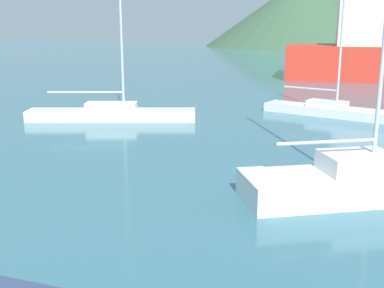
# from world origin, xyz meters

# --- Properties ---
(sailboat_inner) EXTENTS (8.42, 4.65, 9.40)m
(sailboat_inner) POSITION_xyz_m (-6.85, 21.52, 0.41)
(sailboat_inner) COLOR white
(sailboat_inner) RESTS_ON ground_plane
(sailboat_middle) EXTENTS (6.96, 2.91, 8.38)m
(sailboat_middle) POSITION_xyz_m (3.11, 27.26, 0.37)
(sailboat_middle) COLOR silver
(sailboat_middle) RESTS_ON ground_plane
(sailboat_outer) EXTENTS (6.47, 5.24, 11.21)m
(sailboat_outer) POSITION_xyz_m (5.64, 14.49, 0.54)
(sailboat_outer) COLOR white
(sailboat_outer) RESTS_ON ground_plane
(hill_west) EXTENTS (43.62, 43.62, 15.20)m
(hill_west) POSITION_xyz_m (-14.51, 113.56, 7.60)
(hill_west) COLOR #38563D
(hill_west) RESTS_ON ground_plane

